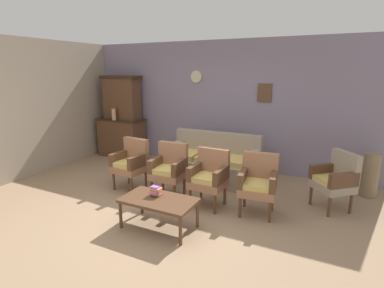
% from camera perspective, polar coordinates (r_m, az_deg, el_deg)
% --- Properties ---
extents(ground_plane, '(7.68, 7.68, 0.00)m').
position_cam_1_polar(ground_plane, '(4.58, -6.63, -13.23)').
color(ground_plane, '#997A5B').
extents(wall_back_with_decor, '(6.40, 0.09, 2.70)m').
position_cam_1_polar(wall_back_with_decor, '(6.48, 5.86, 7.40)').
color(wall_back_with_decor, gray).
rests_on(wall_back_with_decor, ground).
extents(wall_left_side, '(0.06, 5.20, 2.70)m').
position_cam_1_polar(wall_left_side, '(6.50, -31.79, 5.38)').
color(wall_left_side, gray).
rests_on(wall_left_side, ground).
extents(side_cabinet, '(1.16, 0.55, 0.93)m').
position_cam_1_polar(side_cabinet, '(7.55, -13.31, 1.22)').
color(side_cabinet, brown).
rests_on(side_cabinet, ground).
extents(cabinet_upper_hutch, '(0.99, 0.38, 1.03)m').
position_cam_1_polar(cabinet_upper_hutch, '(7.46, -13.34, 8.73)').
color(cabinet_upper_hutch, brown).
rests_on(cabinet_upper_hutch, side_cabinet).
extents(vase_on_cabinet, '(0.10, 0.10, 0.27)m').
position_cam_1_polar(vase_on_cabinet, '(7.33, -14.75, 5.53)').
color(vase_on_cabinet, tan).
rests_on(vase_on_cabinet, side_cabinet).
extents(floral_couch, '(1.78, 0.83, 0.90)m').
position_cam_1_polar(floral_couch, '(5.79, 3.89, -3.76)').
color(floral_couch, gray).
rests_on(floral_couch, ground).
extents(armchair_row_middle, '(0.56, 0.54, 0.90)m').
position_cam_1_polar(armchair_row_middle, '(5.43, -11.63, -3.32)').
color(armchair_row_middle, '#9E6B4C').
rests_on(armchair_row_middle, ground).
extents(armchair_near_cabinet, '(0.55, 0.52, 0.90)m').
position_cam_1_polar(armchair_near_cabinet, '(5.02, -4.37, -4.50)').
color(armchair_near_cabinet, '#9E6B4C').
rests_on(armchair_near_cabinet, ground).
extents(armchair_by_doorway, '(0.54, 0.51, 0.90)m').
position_cam_1_polar(armchair_by_doorway, '(4.66, 3.34, -6.00)').
color(armchair_by_doorway, '#9E6B4C').
rests_on(armchair_by_doorway, ground).
extents(armchair_near_couch_end, '(0.57, 0.55, 0.90)m').
position_cam_1_polar(armchair_near_couch_end, '(4.51, 12.58, -7.02)').
color(armchair_near_couch_end, '#9E6B4C').
rests_on(armchair_near_couch_end, ground).
extents(wingback_chair_by_fireplace, '(0.71, 0.71, 0.90)m').
position_cam_1_polar(wingback_chair_by_fireplace, '(5.02, 25.80, -5.92)').
color(wingback_chair_by_fireplace, gray).
rests_on(wingback_chair_by_fireplace, ground).
extents(coffee_table, '(1.00, 0.56, 0.42)m').
position_cam_1_polar(coffee_table, '(4.07, -6.40, -11.00)').
color(coffee_table, brown).
rests_on(coffee_table, ground).
extents(book_stack_on_table, '(0.16, 0.13, 0.13)m').
position_cam_1_polar(book_stack_on_table, '(4.13, -7.05, -8.94)').
color(book_stack_on_table, '#9F4441').
rests_on(book_stack_on_table, coffee_table).
extents(floor_vase_by_wall, '(0.26, 0.26, 0.76)m').
position_cam_1_polar(floor_vase_by_wall, '(5.83, 31.02, -5.14)').
color(floor_vase_by_wall, '#7F6C4D').
rests_on(floor_vase_by_wall, ground).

